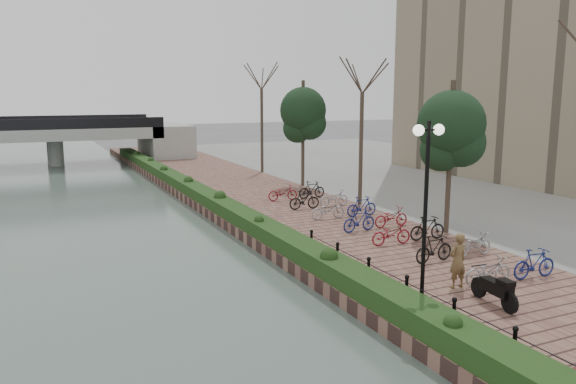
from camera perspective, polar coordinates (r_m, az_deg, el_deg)
ground at (r=14.23m, az=14.67°, el=-17.30°), size 220.00×220.00×0.00m
promenade at (r=30.40m, az=-0.62°, el=-1.80°), size 8.00×75.00×0.50m
inland_pavement at (r=39.67m, az=20.93°, el=0.30°), size 24.00×75.00×0.50m
hedge at (r=31.43m, az=-8.17°, el=-0.49°), size 1.10×56.00×0.60m
chain_fence at (r=16.12m, az=14.11°, el=-10.65°), size 0.10×14.10×0.70m
lamppost at (r=16.29m, az=13.93°, el=1.82°), size 1.02×0.32×5.20m
motorcycle at (r=17.17m, az=20.20°, el=-9.14°), size 0.67×1.66×1.01m
pedestrian at (r=18.19m, az=16.85°, el=-6.68°), size 0.64×0.43×1.74m
bicycle_parking at (r=25.21m, az=8.81°, el=-2.70°), size 2.40×17.32×1.00m
street_trees at (r=27.75m, az=11.10°, el=4.06°), size 3.20×37.12×6.80m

